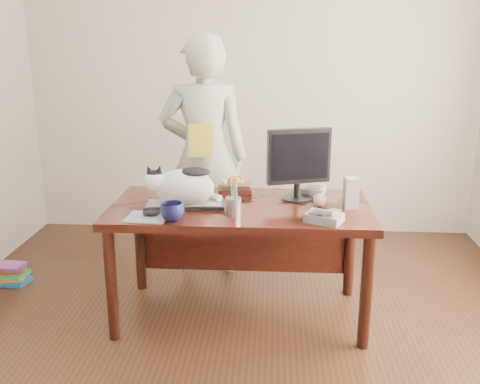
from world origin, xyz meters
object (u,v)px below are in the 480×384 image
cat (182,185)px  speaker (351,193)px  pen_cup (233,204)px  baseball (320,200)px  person (204,157)px  book_stack (235,187)px  book_pile_b (11,274)px  keyboard (185,205)px  desk (241,224)px  calculator (314,190)px  coffee_mug (172,212)px  phone (325,217)px  monitor (299,161)px  mouse (151,212)px

cat → speaker: 1.03m
cat → pen_cup: 0.36m
baseball → person: (-0.80, 0.70, 0.11)m
book_stack → book_pile_b: bearing=170.7°
keyboard → baseball: bearing=-1.1°
book_pile_b → cat: bearing=-16.7°
desk → book_stack: book_stack is taller
cat → pen_cup: bearing=-27.5°
cat → baseball: 0.85m
calculator → cat: bearing=-143.5°
pen_cup → speaker: (0.70, 0.19, 0.03)m
baseball → book_pile_b: bearing=171.4°
speaker → book_stack: 0.78m
coffee_mug → phone: 0.86m
cat → calculator: bearing=16.8°
phone → pen_cup: bearing=-164.6°
monitor → speaker: 0.38m
desk → baseball: size_ratio=20.11×
coffee_mug → desk: bearing=46.9°
book_stack → calculator: size_ratio=1.12×
keyboard → cat: 0.12m
speaker → calculator: (-0.20, 0.29, -0.07)m
book_stack → person: (-0.26, 0.43, 0.11)m
coffee_mug → baseball: coffee_mug is taller
pen_cup → speaker: size_ratio=1.27×
cat → pen_cup: (0.32, -0.13, -0.07)m
calculator → person: person is taller
mouse → coffee_mug: (0.13, -0.07, 0.03)m
mouse → speaker: speaker is taller
keyboard → mouse: bearing=-136.0°
pen_cup → monitor: bearing=39.1°
coffee_mug → calculator: (0.84, 0.60, -0.03)m
monitor → baseball: size_ratio=5.79×
pen_cup → book_stack: bearing=93.2°
monitor → desk: bearing=170.1°
monitor → pen_cup: bearing=-158.7°
keyboard → baseball: (0.83, 0.07, 0.03)m
cat → person: (0.04, 0.78, 0.01)m
phone → keyboard: bearing=-169.6°
pen_cup → phone: (0.52, -0.09, -0.04)m
book_stack → person: person is taller
keyboard → person: (0.02, 0.77, 0.13)m
person → book_pile_b: person is taller
speaker → book_stack: (-0.73, 0.28, -0.06)m
monitor → calculator: size_ratio=2.22×
pen_cup → cat: bearing=158.6°
desk → book_pile_b: (-1.72, 0.27, -0.53)m
desk → coffee_mug: (-0.37, -0.39, 0.20)m
desk → coffee_mug: 0.57m
baseball → keyboard: bearing=-175.1°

